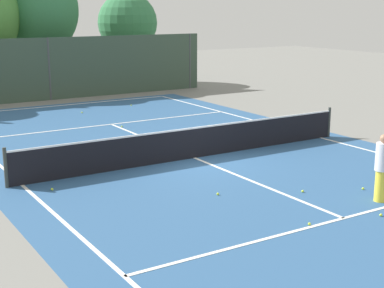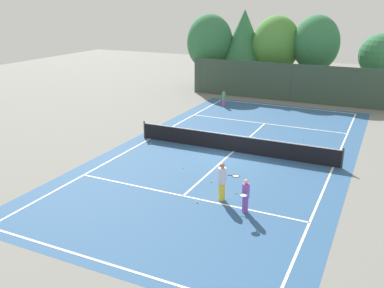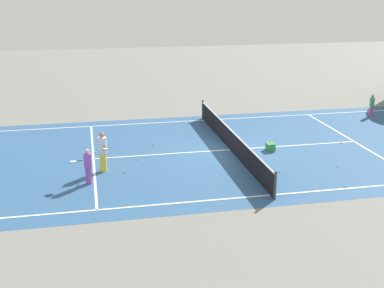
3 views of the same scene
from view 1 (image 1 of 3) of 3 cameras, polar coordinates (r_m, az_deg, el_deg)
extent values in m
plane|color=slate|center=(18.43, 0.21, -1.39)|extent=(80.00, 80.00, 0.00)
cube|color=#2D5684|center=(18.43, 0.21, -1.38)|extent=(13.00, 25.00, 0.00)
cube|color=white|center=(16.29, -16.43, -3.91)|extent=(0.10, 24.00, 0.01)
cube|color=white|center=(21.78, 12.55, 0.61)|extent=(0.10, 24.00, 0.01)
cube|color=white|center=(29.08, -12.51, 3.77)|extent=(11.00, 0.10, 0.01)
cube|color=white|center=(13.70, 14.74, -7.10)|extent=(11.00, 0.10, 0.01)
cube|color=white|center=(23.95, -7.97, 1.95)|extent=(11.00, 0.10, 0.01)
cube|color=white|center=(18.43, 0.21, -1.37)|extent=(0.10, 12.80, 0.01)
cylinder|color=#333833|center=(16.05, -17.93, -2.26)|extent=(0.10, 0.10, 1.10)
cylinder|color=#333833|center=(21.95, 13.37, 2.11)|extent=(0.10, 0.10, 1.10)
cube|color=black|center=(18.32, 0.21, 0.05)|extent=(11.80, 0.03, 0.95)
cube|color=white|center=(18.21, 0.22, 1.58)|extent=(11.80, 0.04, 0.05)
cube|color=#384C3D|center=(30.75, -13.93, 7.20)|extent=(18.00, 0.06, 3.20)
cylinder|color=#3F4447|center=(30.75, -13.93, 7.20)|extent=(0.12, 0.12, 3.20)
cylinder|color=#3F4447|center=(34.34, -0.22, 8.19)|extent=(0.12, 0.12, 3.20)
cylinder|color=brown|center=(34.87, -14.29, 7.45)|extent=(0.38, 0.38, 2.71)
ellipsoid|color=#337547|center=(34.71, -14.60, 12.73)|extent=(4.12, 4.08, 4.95)
cylinder|color=brown|center=(37.08, -6.29, 7.84)|extent=(0.46, 0.46, 2.37)
sphere|color=#337547|center=(36.92, -6.39, 11.82)|extent=(3.70, 3.70, 3.70)
cylinder|color=yellow|center=(15.01, 18.13, -3.95)|extent=(0.29, 0.29, 0.79)
cylinder|color=silver|center=(14.82, 18.34, -1.21)|extent=(0.36, 0.36, 0.69)
sphere|color=#A37556|center=(14.71, 18.47, 0.51)|extent=(0.21, 0.21, 0.21)
cube|color=green|center=(20.14, -1.40, 0.41)|extent=(0.47, 0.35, 0.36)
sphere|color=#CCE533|center=(20.05, -1.64, 0.97)|extent=(0.07, 0.07, 0.07)
sphere|color=#CCE533|center=(20.18, -1.25, 1.06)|extent=(0.07, 0.07, 0.07)
sphere|color=#CCE533|center=(23.30, 1.72, 1.81)|extent=(0.07, 0.07, 0.07)
sphere|color=#CCE533|center=(21.24, 5.99, 0.61)|extent=(0.07, 0.07, 0.07)
sphere|color=#CCE533|center=(13.11, 11.51, -7.74)|extent=(0.07, 0.07, 0.07)
sphere|color=#CCE533|center=(28.37, -6.03, 3.83)|extent=(0.07, 0.07, 0.07)
sphere|color=#CCE533|center=(19.04, -5.37, -0.86)|extent=(0.07, 0.07, 0.07)
sphere|color=#CCE533|center=(23.32, -6.93, 1.73)|extent=(0.07, 0.07, 0.07)
sphere|color=#CCE533|center=(15.91, 16.53, -4.24)|extent=(0.07, 0.07, 0.07)
sphere|color=#CCE533|center=(14.07, 18.15, -6.67)|extent=(0.07, 0.07, 0.07)
sphere|color=#CCE533|center=(23.96, 6.99, 2.04)|extent=(0.07, 0.07, 0.07)
sphere|color=#CCE533|center=(15.31, 10.87, -4.60)|extent=(0.07, 0.07, 0.07)
sphere|color=#CCE533|center=(26.74, -10.82, 3.08)|extent=(0.07, 0.07, 0.07)
sphere|color=#CCE533|center=(14.84, 2.56, -4.95)|extent=(0.07, 0.07, 0.07)
sphere|color=#CCE533|center=(15.64, -13.65, -4.36)|extent=(0.07, 0.07, 0.07)
camera|label=2|loc=(18.60, 81.36, 13.20)|focal=39.50mm
camera|label=3|loc=(32.89, 44.36, 14.83)|focal=47.72mm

